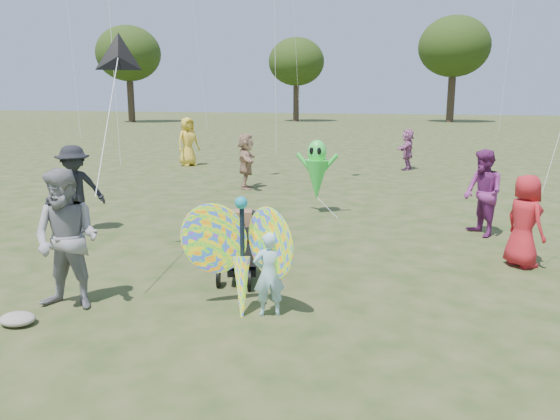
% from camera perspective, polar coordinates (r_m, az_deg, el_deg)
% --- Properties ---
extents(ground, '(160.00, 160.00, 0.00)m').
position_cam_1_polar(ground, '(6.88, -2.14, -11.59)').
color(ground, '#51592B').
rests_on(ground, ground).
extents(child_girl, '(0.47, 0.41, 1.09)m').
position_cam_1_polar(child_girl, '(6.89, -1.17, -6.72)').
color(child_girl, '#9FD1E1').
rests_on(child_girl, ground).
extents(adult_man, '(0.96, 0.79, 1.84)m').
position_cam_1_polar(adult_man, '(7.54, -21.37, -2.91)').
color(adult_man, gray).
rests_on(adult_man, ground).
extents(grey_bag, '(0.45, 0.37, 0.14)m').
position_cam_1_polar(grey_bag, '(7.49, -25.75, -10.22)').
color(grey_bag, gray).
rests_on(grey_bag, ground).
extents(crowd_a, '(0.82, 0.88, 1.51)m').
position_cam_1_polar(crowd_a, '(9.64, 24.19, -1.06)').
color(crowd_a, red).
rests_on(crowd_a, ground).
extents(crowd_b, '(1.31, 1.22, 1.78)m').
position_cam_1_polar(crowd_b, '(11.75, -20.67, 2.03)').
color(crowd_b, black).
rests_on(crowd_b, ground).
extents(crowd_d, '(0.95, 1.61, 1.65)m').
position_cam_1_polar(crowd_d, '(16.33, -3.56, 5.11)').
color(crowd_d, tan).
rests_on(crowd_d, ground).
extents(crowd_e, '(0.98, 1.05, 1.72)m').
position_cam_1_polar(crowd_e, '(11.46, 20.44, 1.67)').
color(crowd_e, '#7B2970').
rests_on(crowd_e, ground).
extents(crowd_g, '(1.00, 1.11, 1.91)m').
position_cam_1_polar(crowd_g, '(22.05, -9.59, 7.05)').
color(crowd_g, gold).
rests_on(crowd_g, ground).
extents(crowd_j, '(0.69, 1.48, 1.54)m').
position_cam_1_polar(crowd_j, '(21.10, 13.17, 6.19)').
color(crowd_j, '#B3669E').
rests_on(crowd_j, ground).
extents(jogging_stroller, '(0.72, 1.13, 1.09)m').
position_cam_1_polar(jogging_stroller, '(8.18, -3.88, -3.22)').
color(jogging_stroller, black).
rests_on(jogging_stroller, ground).
extents(butterfly_kite, '(1.74, 0.75, 1.71)m').
position_cam_1_polar(butterfly_kite, '(6.96, -4.02, -4.76)').
color(butterfly_kite, '#FC3F27').
rests_on(butterfly_kite, ground).
extents(delta_kite_rig, '(1.34, 2.37, 2.27)m').
position_cam_1_polar(delta_kite_rig, '(9.34, -16.57, 14.99)').
color(delta_kite_rig, black).
rests_on(delta_kite_rig, ground).
extents(alien_kite, '(1.12, 0.69, 1.74)m').
position_cam_1_polar(alien_kite, '(12.82, 3.86, 3.90)').
color(alien_kite, '#36E949').
rests_on(alien_kite, ground).
extents(tree_line, '(91.78, 33.60, 10.79)m').
position_cam_1_polar(tree_line, '(51.13, 19.66, 15.82)').
color(tree_line, '#3A2D21').
rests_on(tree_line, ground).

